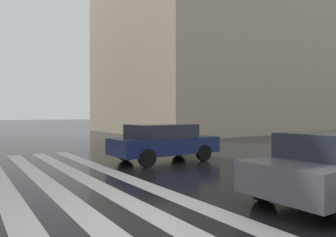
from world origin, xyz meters
TOP-DOWN VIEW (x-y plane):
  - ground_plane at (0.00, 0.00)m, footprint 220.00×220.00m
  - zebra_crossing at (4.00, 0.67)m, footprint 13.00×4.50m
  - haussmann_block_corner at (20.90, -20.91)m, footprint 16.81×22.95m
  - car_navy at (5.50, -3.90)m, footprint 1.85×4.10m

SIDE VIEW (x-z plane):
  - ground_plane at x=0.00m, z-range 0.00..0.00m
  - zebra_crossing at x=4.00m, z-range 0.00..0.01m
  - car_navy at x=5.50m, z-range 0.05..1.46m
  - haussmann_block_corner at x=20.90m, z-range -0.25..23.62m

